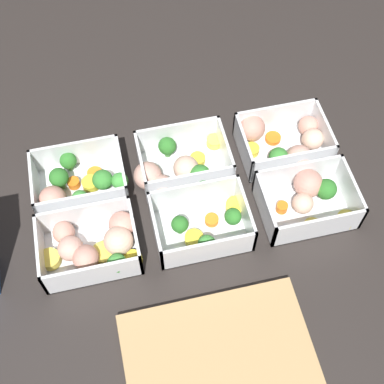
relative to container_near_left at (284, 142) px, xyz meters
name	(u,v)px	position (x,y,z in m)	size (l,w,h in m)	color
ground_plane	(192,198)	(0.19, 0.07, -0.02)	(4.00, 4.00, 0.00)	#282321
container_near_left	(284,142)	(0.00, 0.00, 0.00)	(0.16, 0.15, 0.06)	white
container_near_center	(176,168)	(0.21, 0.01, 0.00)	(0.19, 0.13, 0.06)	white
container_near_right	(77,184)	(0.38, 0.01, 0.00)	(0.16, 0.12, 0.06)	white
container_far_left	(310,197)	(-0.01, 0.12, 0.00)	(0.16, 0.13, 0.06)	white
container_far_center	(203,225)	(0.18, 0.13, 0.00)	(0.17, 0.12, 0.06)	white
container_far_right	(95,245)	(0.37, 0.13, 0.00)	(0.17, 0.12, 0.06)	white
cutting_board	(218,354)	(0.21, 0.34, -0.02)	(0.28, 0.18, 0.02)	tan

